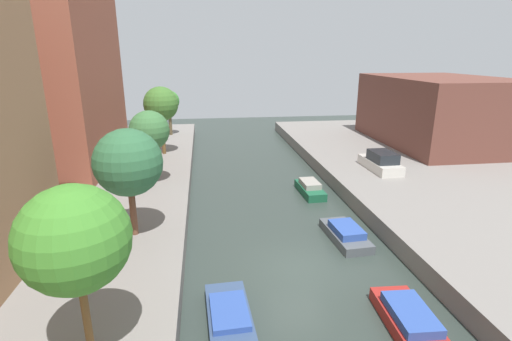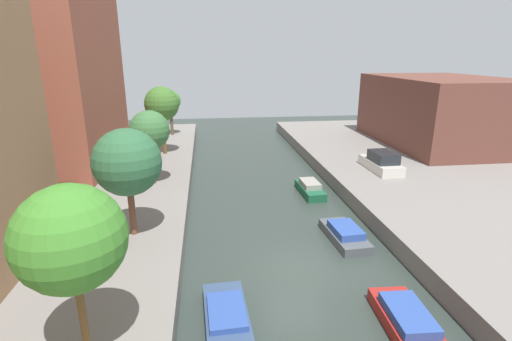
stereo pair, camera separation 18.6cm
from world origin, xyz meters
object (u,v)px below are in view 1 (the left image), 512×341
Objects in this scene: street_tree_2 at (128,163)px; street_tree_3 at (149,131)px; street_tree_5 at (169,101)px; low_block_right at (438,111)px; moored_boat_right_4 at (310,188)px; moored_boat_right_2 at (412,324)px; street_tree_4 at (161,104)px; apartment_tower_far at (23,13)px; parked_car at (381,162)px; moored_boat_right_3 at (346,234)px; moored_boat_left_2 at (229,317)px; street_tree_1 at (74,240)px.

street_tree_2 is 7.49m from street_tree_3.
street_tree_2 is 23.34m from street_tree_5.
moored_boat_right_4 is (-14.84, -9.34, -3.71)m from low_block_right.
street_tree_5 is 32.33m from moored_boat_right_2.
street_tree_4 is (-0.00, 7.91, 0.68)m from street_tree_3.
street_tree_3 is at bearing -90.00° from street_tree_5.
apartment_tower_far reaches higher than street_tree_4.
parked_car is (-9.08, -7.77, -2.50)m from low_block_right.
street_tree_3 is 1.30× the size of moored_boat_right_3.
low_block_right is at bearing 1.56° from street_tree_4.
low_block_right is at bearing 4.85° from apartment_tower_far.
street_tree_5 reaches higher than moored_boat_left_2.
moored_boat_left_2 is 1.11× the size of moored_boat_right_4.
street_tree_4 is (8.66, 2.20, -6.72)m from apartment_tower_far.
street_tree_3 is 1.05× the size of street_tree_5.
apartment_tower_far is at bearing 133.14° from moored_boat_right_2.
moored_boat_right_2 is (10.29, -22.42, -4.86)m from street_tree_4.
moored_boat_right_2 is at bearing -54.65° from street_tree_3.
apartment_tower_far is at bearing 168.91° from parked_car.
street_tree_3 is 14.50m from moored_boat_left_2.
parked_car reaches higher than moored_boat_right_3.
moored_boat_right_3 is at bearing -34.82° from apartment_tower_far.
parked_car is at bearing -11.09° from apartment_tower_far.
street_tree_3 is 16.54m from parked_car.
street_tree_1 is at bearing -176.15° from moored_boat_right_2.
street_tree_5 is at bearing 97.97° from moored_boat_left_2.
street_tree_1 reaches higher than parked_car.
moored_boat_right_4 is (10.50, 14.46, -4.27)m from street_tree_1.
low_block_right is at bearing 32.17° from moored_boat_right_4.
low_block_right is 22.30m from moored_boat_right_3.
street_tree_1 is 23.12m from street_tree_4.
apartment_tower_far is 5.23× the size of parked_car.
moored_boat_right_3 is (0.19, 6.91, -0.01)m from moored_boat_right_2.
apartment_tower_far is 5.24× the size of moored_boat_right_2.
low_block_right is 30.73m from moored_boat_left_2.
moored_boat_right_2 is (10.29, -7.02, -4.19)m from street_tree_2.
street_tree_1 is 1.33× the size of moored_boat_left_2.
street_tree_1 is (8.66, -20.91, -7.28)m from apartment_tower_far.
parked_car is at bearing 49.14° from moored_boat_left_2.
street_tree_5 reaches higher than moored_boat_right_2.
apartment_tower_far is 4.52× the size of street_tree_3.
parked_car is at bearing 27.09° from street_tree_2.
apartment_tower_far is 11.18m from street_tree_4.
low_block_right is 26.76m from street_tree_3.
apartment_tower_far is at bearing 123.26° from street_tree_2.
street_tree_5 reaches higher than moored_boat_right_4.
street_tree_3 is at bearing 144.05° from moored_boat_right_3.
street_tree_5 is (0.00, 7.95, -0.71)m from street_tree_4.
street_tree_4 reaches higher than moored_boat_right_4.
apartment_tower_far is 35.01m from low_block_right.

